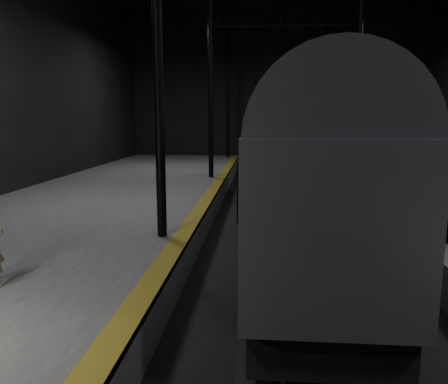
# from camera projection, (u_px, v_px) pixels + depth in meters

# --- Properties ---
(ground) EXTENTS (44.00, 44.00, 0.00)m
(ground) POSITION_uv_depth(u_px,v_px,m) (290.00, 235.00, 15.88)
(ground) COLOR black
(ground) RESTS_ON ground
(platform_left) EXTENTS (9.00, 43.80, 1.00)m
(platform_left) POSITION_uv_depth(u_px,v_px,m) (90.00, 218.00, 16.41)
(platform_left) COLOR #4A4A47
(platform_left) RESTS_ON ground
(tactile_strip) EXTENTS (0.50, 43.80, 0.01)m
(tactile_strip) POSITION_uv_depth(u_px,v_px,m) (201.00, 207.00, 15.97)
(tactile_strip) COLOR olive
(tactile_strip) RESTS_ON platform_left
(track) EXTENTS (2.40, 43.00, 0.24)m
(track) POSITION_uv_depth(u_px,v_px,m) (290.00, 233.00, 15.86)
(track) COLOR #3F3328
(track) RESTS_ON ground
(train) EXTENTS (2.92, 19.51, 5.22)m
(train) POSITION_uv_depth(u_px,v_px,m) (292.00, 155.00, 15.57)
(train) COLOR #999CA1
(train) RESTS_ON ground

